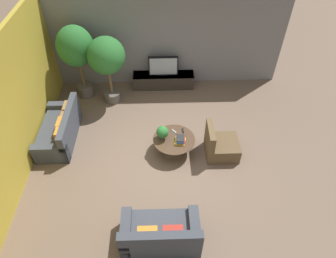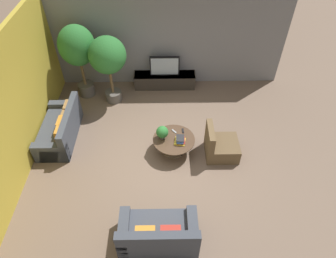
{
  "view_description": "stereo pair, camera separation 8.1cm",
  "coord_description": "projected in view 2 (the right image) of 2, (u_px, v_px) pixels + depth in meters",
  "views": [
    {
      "loc": [
        -0.02,
        -4.97,
        5.76
      ],
      "look_at": [
        0.14,
        0.38,
        0.55
      ],
      "focal_mm": 32.0,
      "sensor_mm": 36.0,
      "label": 1
    },
    {
      "loc": [
        0.06,
        -4.97,
        5.76
      ],
      "look_at": [
        0.14,
        0.38,
        0.55
      ],
      "focal_mm": 32.0,
      "sensor_mm": 36.0,
      "label": 2
    }
  ],
  "objects": [
    {
      "name": "book_stack",
      "position": [
        180.0,
        140.0,
        7.3
      ],
      "size": [
        0.3,
        0.3,
        0.12
      ],
      "color": "gold",
      "rests_on": "coffee_table"
    },
    {
      "name": "potted_plant_tabletop",
      "position": [
        162.0,
        132.0,
        7.29
      ],
      "size": [
        0.3,
        0.3,
        0.36
      ],
      "color": "#514C47",
      "rests_on": "coffee_table"
    },
    {
      "name": "coffee_table",
      "position": [
        174.0,
        142.0,
        7.49
      ],
      "size": [
        1.05,
        1.05,
        0.41
      ],
      "color": "#756656",
      "rests_on": "ground"
    },
    {
      "name": "remote_black",
      "position": [
        183.0,
        131.0,
        7.6
      ],
      "size": [
        0.05,
        0.16,
        0.02
      ],
      "primitive_type": "cube",
      "rotation": [
        0.0,
        0.0,
        0.05
      ],
      "color": "black",
      "rests_on": "coffee_table"
    },
    {
      "name": "potted_palm_tall",
      "position": [
        77.0,
        49.0,
        8.3
      ],
      "size": [
        1.01,
        1.01,
        2.24
      ],
      "color": "#514C47",
      "rests_on": "ground"
    },
    {
      "name": "couch_near_entry",
      "position": [
        158.0,
        234.0,
        5.76
      ],
      "size": [
        1.52,
        0.84,
        0.84
      ],
      "rotation": [
        0.0,
        0.0,
        3.14
      ],
      "color": "#3D424C",
      "rests_on": "ground"
    },
    {
      "name": "television",
      "position": [
        165.0,
        66.0,
        9.15
      ],
      "size": [
        0.91,
        0.13,
        0.62
      ],
      "color": "black",
      "rests_on": "media_console"
    },
    {
      "name": "side_wall_left",
      "position": [
        15.0,
        106.0,
        6.64
      ],
      "size": [
        0.12,
        7.4,
        3.0
      ],
      "primitive_type": "cube",
      "color": "gold",
      "rests_on": "ground"
    },
    {
      "name": "couch_by_wall",
      "position": [
        61.0,
        129.0,
        7.84
      ],
      "size": [
        0.84,
        1.8,
        0.84
      ],
      "rotation": [
        0.0,
        0.0,
        -1.57
      ],
      "color": "#3D424C",
      "rests_on": "ground"
    },
    {
      "name": "media_console",
      "position": [
        165.0,
        80.0,
        9.52
      ],
      "size": [
        1.93,
        0.5,
        0.45
      ],
      "color": "#2D2823",
      "rests_on": "ground"
    },
    {
      "name": "remote_silver",
      "position": [
        174.0,
        131.0,
        7.58
      ],
      "size": [
        0.13,
        0.15,
        0.02
      ],
      "primitive_type": "cube",
      "rotation": [
        0.0,
        0.0,
        0.66
      ],
      "color": "gray",
      "rests_on": "coffee_table"
    },
    {
      "name": "back_wall_stone",
      "position": [
        162.0,
        38.0,
        8.86
      ],
      "size": [
        7.4,
        0.12,
        3.0
      ],
      "primitive_type": "cube",
      "color": "slate",
      "rests_on": "ground"
    },
    {
      "name": "armchair_wicker",
      "position": [
        220.0,
        146.0,
        7.43
      ],
      "size": [
        0.8,
        0.76,
        0.86
      ],
      "rotation": [
        0.0,
        0.0,
        1.57
      ],
      "color": "brown",
      "rests_on": "ground"
    },
    {
      "name": "potted_palm_corner",
      "position": [
        108.0,
        58.0,
        8.18
      ],
      "size": [
        1.03,
        1.03,
        2.05
      ],
      "color": "#514C47",
      "rests_on": "ground"
    },
    {
      "name": "ground_plane",
      "position": [
        163.0,
        155.0,
        7.58
      ],
      "size": [
        24.0,
        24.0,
        0.0
      ],
      "primitive_type": "plane",
      "color": "brown"
    }
  ]
}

